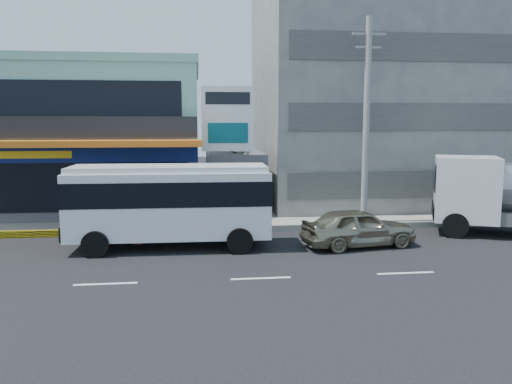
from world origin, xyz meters
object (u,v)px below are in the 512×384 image
at_px(minibus, 170,199).
at_px(motorcycle_rider, 152,227).
at_px(concrete_building, 388,92).
at_px(satellite_dish, 235,151).
at_px(shop_building, 93,142).
at_px(utility_pole_near, 366,122).
at_px(sedan, 358,227).
at_px(billboard, 228,126).

bearing_deg(minibus, motorcycle_rider, 141.18).
relative_size(concrete_building, satellite_dish, 10.67).
xyz_separation_m(shop_building, satellite_dish, (8.00, -2.95, -0.42)).
xyz_separation_m(utility_pole_near, motorcycle_rider, (-10.00, -2.21, -4.42)).
xyz_separation_m(minibus, motorcycle_rider, (-0.84, 0.67, -1.29)).
distance_m(sedan, motorcycle_rider, 8.67).
relative_size(utility_pole_near, minibus, 1.23).
bearing_deg(shop_building, billboard, -32.32).
bearing_deg(billboard, sedan, -46.71).
xyz_separation_m(shop_building, concrete_building, (18.00, 1.05, 3.00)).
bearing_deg(satellite_dish, shop_building, 159.79).
xyz_separation_m(minibus, sedan, (7.73, -0.69, -1.22)).
distance_m(satellite_dish, motorcycle_rider, 7.60).
bearing_deg(concrete_building, shop_building, -176.65).
height_order(billboard, sedan, billboard).
bearing_deg(sedan, satellite_dish, 23.36).
distance_m(minibus, motorcycle_rider, 1.68).
relative_size(shop_building, motorcycle_rider, 5.59).
xyz_separation_m(concrete_building, billboard, (-10.50, -5.80, -2.07)).
xyz_separation_m(shop_building, billboard, (7.50, -4.75, 0.93)).
relative_size(shop_building, satellite_dish, 8.27).
xyz_separation_m(satellite_dish, motorcycle_rider, (-4.00, -5.81, -2.84)).
distance_m(shop_building, motorcycle_rider, 10.16).
relative_size(concrete_building, motorcycle_rider, 7.21).
distance_m(concrete_building, billboard, 12.17).
bearing_deg(billboard, satellite_dish, 74.48).
distance_m(minibus, sedan, 7.85).
bearing_deg(shop_building, satellite_dish, -20.21).
bearing_deg(billboard, shop_building, 147.68).
height_order(utility_pole_near, sedan, utility_pole_near).
relative_size(minibus, sedan, 1.73).
bearing_deg(satellite_dish, billboard, -105.52).
bearing_deg(motorcycle_rider, sedan, -9.07).
distance_m(billboard, motorcycle_rider, 6.78).
bearing_deg(sedan, minibus, 75.77).
height_order(concrete_building, motorcycle_rider, concrete_building).
distance_m(satellite_dish, billboard, 2.31).
xyz_separation_m(concrete_building, utility_pole_near, (-4.00, -7.60, -1.85)).
relative_size(minibus, motorcycle_rider, 3.67).
bearing_deg(sedan, utility_pole_near, -30.97).
relative_size(satellite_dish, motorcycle_rider, 0.68).
height_order(sedan, motorcycle_rider, motorcycle_rider).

